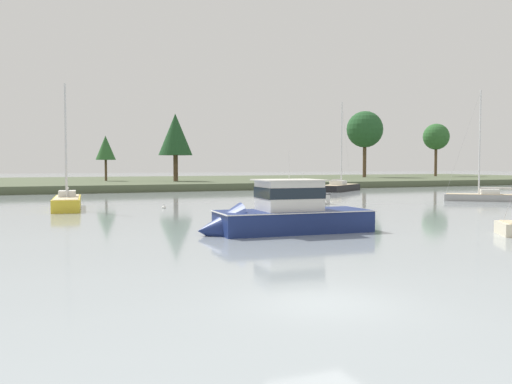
% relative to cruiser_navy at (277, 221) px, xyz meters
% --- Properties ---
extents(ground_plane, '(451.17, 451.17, 0.00)m').
position_rel_cruiser_navy_xyz_m(ground_plane, '(-5.01, -13.86, -0.66)').
color(ground_plane, '#939EA3').
extents(far_shore_bank, '(203.03, 50.07, 1.01)m').
position_rel_cruiser_navy_xyz_m(far_shore_bank, '(-5.01, 69.85, -0.16)').
color(far_shore_bank, '#4C563D').
rests_on(far_shore_bank, ground).
extents(cruiser_navy, '(9.78, 3.73, 5.57)m').
position_rel_cruiser_navy_xyz_m(cruiser_navy, '(0.00, 0.00, 0.00)').
color(cruiser_navy, navy).
rests_on(cruiser_navy, ground).
extents(sailboat_grey, '(7.41, 6.69, 11.62)m').
position_rel_cruiser_navy_xyz_m(sailboat_grey, '(30.12, 14.90, -0.42)').
color(sailboat_grey, gray).
rests_on(sailboat_grey, ground).
extents(sailboat_yellow, '(2.81, 8.46, 10.91)m').
position_rel_cruiser_navy_xyz_m(sailboat_yellow, '(-9.57, 20.63, -0.40)').
color(sailboat_yellow, gold).
rests_on(sailboat_yellow, ground).
extents(sailboat_black, '(9.26, 8.12, 12.99)m').
position_rel_cruiser_navy_xyz_m(sailboat_black, '(27.51, 38.73, -0.40)').
color(sailboat_black, black).
rests_on(sailboat_black, ground).
extents(cruiser_white, '(3.73, 7.60, 3.86)m').
position_rel_cruiser_navy_xyz_m(cruiser_white, '(11.78, 19.38, -0.13)').
color(cruiser_white, white).
rests_on(cruiser_white, ground).
extents(mooring_buoy_white, '(0.35, 0.35, 0.41)m').
position_rel_cruiser_navy_xyz_m(mooring_buoy_white, '(-1.99, 18.35, -0.60)').
color(mooring_buoy_white, white).
rests_on(mooring_buoy_white, ground).
extents(shore_tree_right, '(5.92, 5.92, 11.96)m').
position_rel_cruiser_navy_xyz_m(shore_tree_right, '(73.10, 71.74, 9.27)').
color(shore_tree_right, brown).
rests_on(shore_tree_right, far_shore_bank).
extents(shore_tree_center, '(3.23, 3.23, 7.39)m').
position_rel_cruiser_navy_xyz_m(shore_tree_center, '(-1.03, 64.42, 5.70)').
color(shore_tree_center, brown).
rests_on(shore_tree_center, far_shore_bank).
extents(shore_tree_left_mid, '(7.59, 7.59, 13.81)m').
position_rel_cruiser_navy_xyz_m(shore_tree_left_mid, '(52.26, 69.37, 10.30)').
color(shore_tree_left_mid, brown).
rests_on(shore_tree_left_mid, far_shore_bank).
extents(shore_tree_right_mid, '(5.45, 5.45, 10.85)m').
position_rel_cruiser_navy_xyz_m(shore_tree_right_mid, '(9.21, 58.88, 7.78)').
color(shore_tree_right_mid, brown).
rests_on(shore_tree_right_mid, far_shore_bank).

